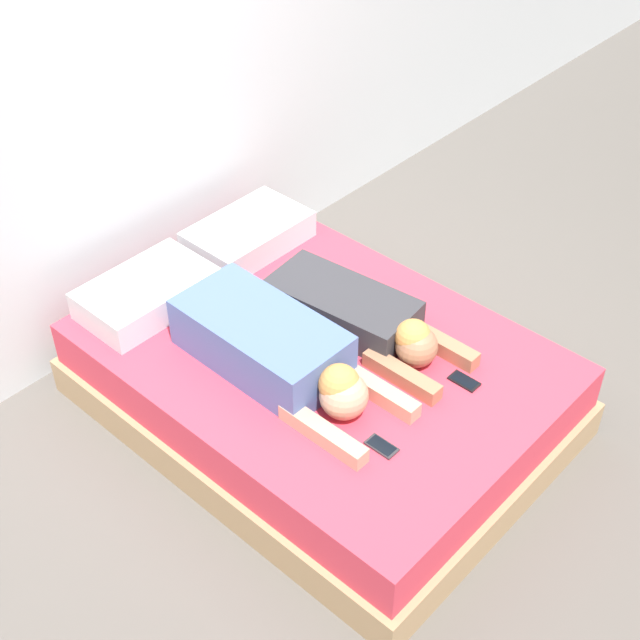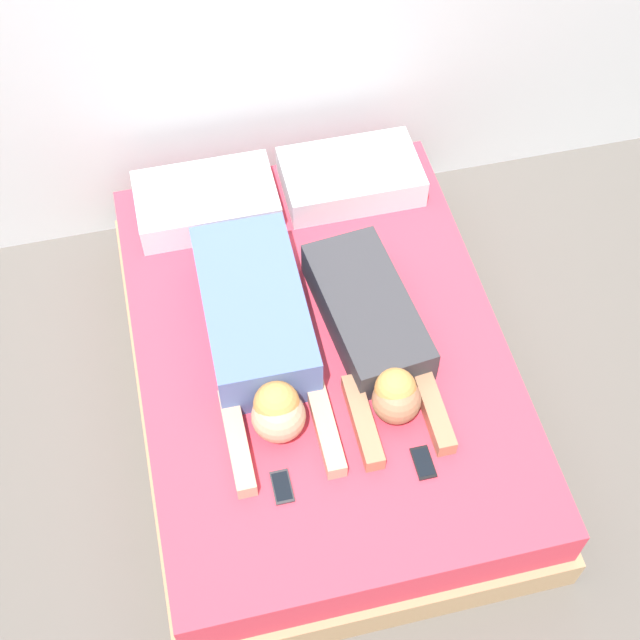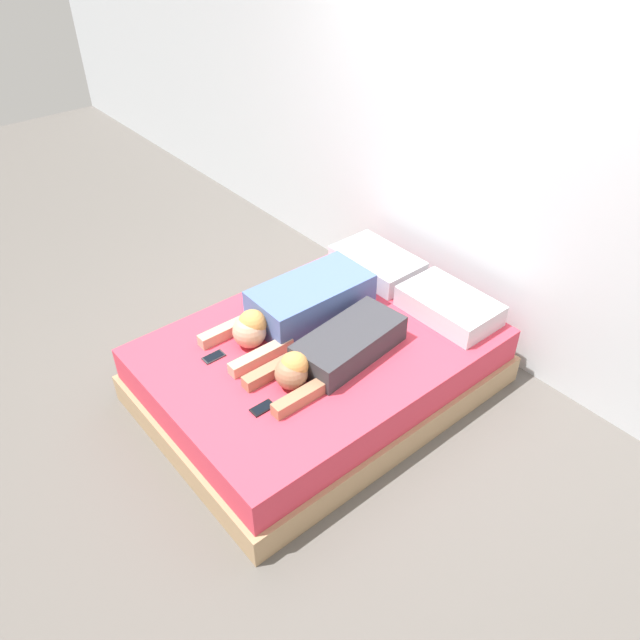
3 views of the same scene
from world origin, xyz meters
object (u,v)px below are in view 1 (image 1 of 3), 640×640
object	(u,v)px
bed	(320,380)
cell_phone_right	(464,381)
person_right	(362,317)
cell_phone_left	(382,446)
pillow_head_left	(147,293)
pillow_head_right	(248,234)
person_left	(277,351)

from	to	relation	value
bed	cell_phone_right	bearing A→B (deg)	-67.88
bed	person_right	world-z (taller)	person_right
cell_phone_left	cell_phone_right	size ratio (longest dim) A/B	1.00
pillow_head_left	pillow_head_right	size ratio (longest dim) A/B	1.00
cell_phone_left	pillow_head_right	bearing A→B (deg)	66.26
pillow_head_right	cell_phone_left	bearing A→B (deg)	-113.74
person_left	person_right	size ratio (longest dim) A/B	1.09
bed	cell_phone_right	distance (m)	0.67
pillow_head_left	cell_phone_right	world-z (taller)	pillow_head_left
pillow_head_right	cell_phone_right	bearing A→B (deg)	-93.32
person_left	cell_phone_left	bearing A→B (deg)	-93.67
pillow_head_left	pillow_head_right	world-z (taller)	same
person_left	cell_phone_right	xyz separation A→B (m)	(0.47, -0.62, -0.11)
person_right	cell_phone_left	xyz separation A→B (m)	(-0.47, -0.50, -0.08)
bed	pillow_head_left	bearing A→B (deg)	112.44
cell_phone_right	cell_phone_left	bearing A→B (deg)	177.33
person_left	cell_phone_right	distance (m)	0.78
person_left	pillow_head_right	bearing A→B (deg)	53.45
pillow_head_left	pillow_head_right	distance (m)	0.64
cell_phone_left	cell_phone_right	bearing A→B (deg)	-2.67
pillow_head_left	person_left	bearing A→B (deg)	-83.27
pillow_head_right	cell_phone_left	world-z (taller)	pillow_head_right
pillow_head_right	person_right	xyz separation A→B (m)	(-0.12, -0.84, 0.01)
bed	cell_phone_left	bearing A→B (deg)	-115.46
person_left	cell_phone_left	distance (m)	0.61
person_right	cell_phone_right	bearing A→B (deg)	-85.47
person_right	pillow_head_left	bearing A→B (deg)	121.64
cell_phone_left	pillow_head_left	bearing A→B (deg)	92.11
pillow_head_left	bed	bearing A→B (deg)	-67.56
person_right	cell_phone_right	distance (m)	0.53
person_right	cell_phone_left	world-z (taller)	person_right
bed	person_left	world-z (taller)	person_left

